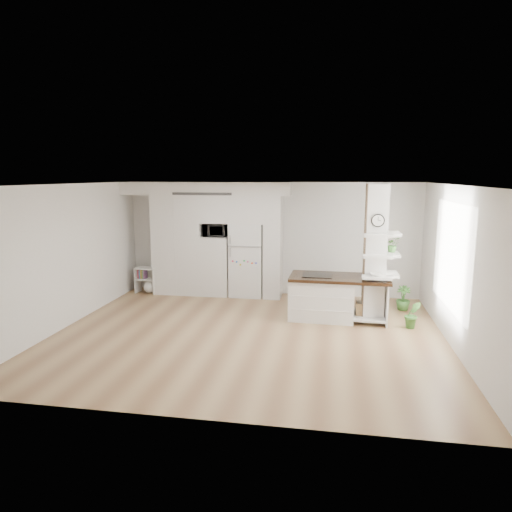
{
  "coord_description": "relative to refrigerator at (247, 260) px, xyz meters",
  "views": [
    {
      "loc": [
        1.48,
        -7.8,
        2.86
      ],
      "look_at": [
        -0.01,
        0.9,
        1.29
      ],
      "focal_mm": 32.0,
      "sensor_mm": 36.0,
      "label": 1
    }
  ],
  "objects": [
    {
      "name": "floor_plant_a",
      "position": [
        3.52,
        -1.84,
        -0.61
      ],
      "size": [
        0.32,
        0.27,
        0.54
      ],
      "primitive_type": "imported",
      "rotation": [
        0.0,
        0.0,
        0.13
      ],
      "color": "#3D7830",
      "rests_on": "floor"
    },
    {
      "name": "cabinet_wall",
      "position": [
        -0.92,
        -0.01,
        0.63
      ],
      "size": [
        4.0,
        0.71,
        2.7
      ],
      "color": "silver",
      "rests_on": "floor"
    },
    {
      "name": "column",
      "position": [
        2.9,
        -1.55,
        0.48
      ],
      "size": [
        0.69,
        0.9,
        2.7
      ],
      "color": "silver",
      "rests_on": "floor"
    },
    {
      "name": "pendant_light",
      "position": [
        2.23,
        -2.53,
        1.24
      ],
      "size": [
        0.12,
        0.12,
        0.1
      ],
      "primitive_type": "cylinder",
      "color": "white",
      "rests_on": "room"
    },
    {
      "name": "floor_plant_b",
      "position": [
        3.52,
        -0.63,
        -0.61
      ],
      "size": [
        0.31,
        0.31,
        0.52
      ],
      "primitive_type": "imported",
      "rotation": [
        0.0,
        0.0,
        -0.07
      ],
      "color": "#3D7830",
      "rests_on": "floor"
    },
    {
      "name": "room",
      "position": [
        0.53,
        -2.68,
        0.98
      ],
      "size": [
        7.04,
        6.04,
        2.72
      ],
      "color": "white",
      "rests_on": "ground"
    },
    {
      "name": "floor",
      "position": [
        0.53,
        -2.68,
        -0.88
      ],
      "size": [
        7.0,
        6.0,
        0.01
      ],
      "primitive_type": "cube",
      "color": "tan",
      "rests_on": "ground"
    },
    {
      "name": "refrigerator",
      "position": [
        0.0,
        0.0,
        0.0
      ],
      "size": [
        0.78,
        0.69,
        1.75
      ],
      "color": "white",
      "rests_on": "floor"
    },
    {
      "name": "microwave",
      "position": [
        -0.75,
        -0.06,
        0.69
      ],
      "size": [
        0.54,
        0.37,
        0.3
      ],
      "primitive_type": "imported",
      "color": "#2D2D2D",
      "rests_on": "cabinet_wall"
    },
    {
      "name": "decor_bowl",
      "position": [
        2.82,
        -1.78,
        0.13
      ],
      "size": [
        0.22,
        0.22,
        0.05
      ],
      "primitive_type": "imported",
      "color": "white",
      "rests_on": "column"
    },
    {
      "name": "shelf_plant",
      "position": [
        3.15,
        -1.38,
        0.65
      ],
      "size": [
        0.27,
        0.23,
        0.3
      ],
      "primitive_type": "imported",
      "color": "#3D7830",
      "rests_on": "column"
    },
    {
      "name": "window",
      "position": [
        4.0,
        -2.38,
        0.62
      ],
      "size": [
        0.0,
        2.4,
        2.4
      ],
      "primitive_type": "plane",
      "rotation": [
        1.57,
        0.0,
        -1.57
      ],
      "color": "white",
      "rests_on": "room"
    },
    {
      "name": "kitchen_island",
      "position": [
        1.93,
        -1.49,
        -0.42
      ],
      "size": [
        1.98,
        0.98,
        1.45
      ],
      "rotation": [
        0.0,
        0.0,
        -0.03
      ],
      "color": "silver",
      "rests_on": "floor"
    },
    {
      "name": "bookshelf",
      "position": [
        -2.45,
        -0.19,
        -0.59
      ],
      "size": [
        0.57,
        0.36,
        0.63
      ],
      "rotation": [
        0.0,
        0.0,
        -0.11
      ],
      "color": "silver",
      "rests_on": "floor"
    }
  ]
}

